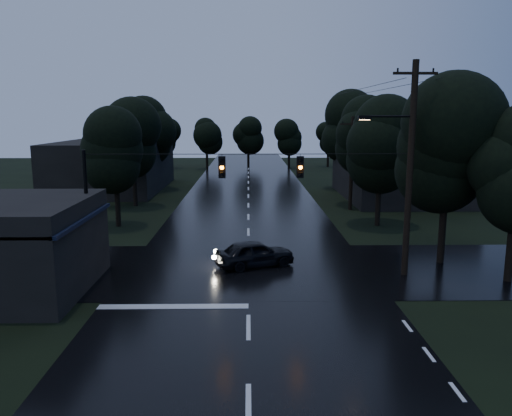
{
  "coord_description": "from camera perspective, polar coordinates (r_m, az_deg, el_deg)",
  "views": [
    {
      "loc": [
        0.02,
        -11.9,
        7.5
      ],
      "look_at": [
        0.41,
        13.82,
        2.77
      ],
      "focal_mm": 35.0,
      "sensor_mm": 36.0,
      "label": 1
    }
  ],
  "objects": [
    {
      "name": "tree_left_c",
      "position": [
        52.91,
        -12.14,
        8.57
      ],
      "size": [
        4.48,
        4.48,
        9.44
      ],
      "color": "black",
      "rests_on": "ground"
    },
    {
      "name": "car",
      "position": [
        25.28,
        -0.13,
        -5.22
      ],
      "size": [
        4.3,
        2.96,
        1.36
      ],
      "primitive_type": "imported",
      "rotation": [
        0.0,
        0.0,
        1.95
      ],
      "color": "black",
      "rests_on": "ground"
    },
    {
      "name": "span_signals",
      "position": [
        23.0,
        0.48,
        4.8
      ],
      "size": [
        15.0,
        0.37,
        1.12
      ],
      "color": "black",
      "rests_on": "ground"
    },
    {
      "name": "tree_left_a",
      "position": [
        35.15,
        -15.83,
        6.36
      ],
      "size": [
        3.92,
        3.92,
        8.26
      ],
      "color": "black",
      "rests_on": "ground"
    },
    {
      "name": "building_far_right",
      "position": [
        48.27,
        16.01,
        3.72
      ],
      "size": [
        10.0,
        14.0,
        4.4
      ],
      "primitive_type": "cube",
      "color": "black",
      "rests_on": "ground"
    },
    {
      "name": "tree_corner_near",
      "position": [
        26.86,
        21.09,
        6.53
      ],
      "size": [
        4.48,
        4.48,
        9.44
      ],
      "color": "black",
      "rests_on": "ground"
    },
    {
      "name": "ground",
      "position": [
        14.06,
        -0.87,
        -21.8
      ],
      "size": [
        160.0,
        160.0,
        0.0
      ],
      "primitive_type": "plane",
      "color": "black",
      "rests_on": "ground"
    },
    {
      "name": "tree_right_b",
      "position": [
        43.0,
        12.13,
        8.2
      ],
      "size": [
        4.48,
        4.48,
        9.44
      ],
      "color": "black",
      "rests_on": "ground"
    },
    {
      "name": "tree_right_a",
      "position": [
        35.12,
        14.06,
        7.05
      ],
      "size": [
        4.2,
        4.2,
        8.85
      ],
      "color": "black",
      "rests_on": "ground"
    },
    {
      "name": "main_road",
      "position": [
        42.56,
        -0.88,
        0.28
      ],
      "size": [
        12.0,
        120.0,
        0.02
      ],
      "primitive_type": "cube",
      "color": "black",
      "rests_on": "ground"
    },
    {
      "name": "utility_pole_main",
      "position": [
        24.16,
        17.01,
        4.65
      ],
      "size": [
        3.5,
        0.3,
        10.0
      ],
      "color": "black",
      "rests_on": "ground"
    },
    {
      "name": "tree_left_b",
      "position": [
        43.03,
        -13.91,
        7.62
      ],
      "size": [
        4.2,
        4.2,
        8.85
      ],
      "color": "black",
      "rests_on": "ground"
    },
    {
      "name": "tree_right_c",
      "position": [
        52.9,
        10.36,
        9.04
      ],
      "size": [
        4.76,
        4.76,
        10.03
      ],
      "color": "black",
      "rests_on": "ground"
    },
    {
      "name": "building_far_left",
      "position": [
        53.99,
        -15.97,
        4.72
      ],
      "size": [
        10.0,
        16.0,
        5.0
      ],
      "primitive_type": "cube",
      "color": "black",
      "rests_on": "ground"
    },
    {
      "name": "cross_street",
      "position": [
        25.05,
        -0.88,
        -6.99
      ],
      "size": [
        60.0,
        9.0,
        0.02
      ],
      "primitive_type": "cube",
      "color": "black",
      "rests_on": "ground"
    },
    {
      "name": "anchor_pole_left",
      "position": [
        24.52,
        -18.71,
        -0.7
      ],
      "size": [
        0.18,
        0.18,
        6.0
      ],
      "primitive_type": "cylinder",
      "color": "black",
      "rests_on": "ground"
    },
    {
      "name": "utility_pole_far",
      "position": [
        40.91,
        10.86,
        5.17
      ],
      "size": [
        2.0,
        0.3,
        7.5
      ],
      "color": "black",
      "rests_on": "ground"
    }
  ]
}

